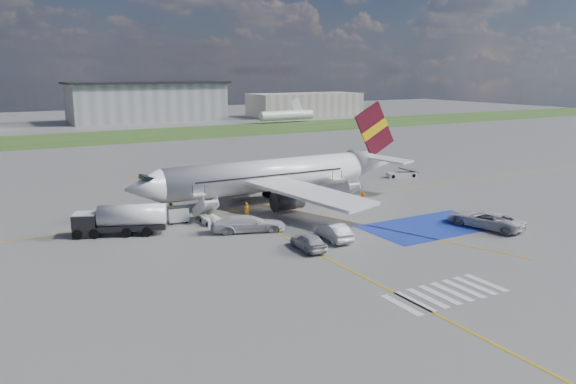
% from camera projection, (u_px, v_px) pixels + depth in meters
% --- Properties ---
extents(ground, '(400.00, 400.00, 0.00)m').
position_uv_depth(ground, '(329.00, 230.00, 57.07)').
color(ground, '#60605E').
rests_on(ground, ground).
extents(grass_strip, '(400.00, 30.00, 0.01)m').
position_uv_depth(grass_strip, '(114.00, 137.00, 137.79)').
color(grass_strip, '#2D4C1E').
rests_on(grass_strip, ground).
extents(taxiway_line_main, '(120.00, 0.20, 0.01)m').
position_uv_depth(taxiway_line_main, '(273.00, 206.00, 67.27)').
color(taxiway_line_main, gold).
rests_on(taxiway_line_main, ground).
extents(taxiway_line_cross, '(0.20, 60.00, 0.01)m').
position_uv_depth(taxiway_line_cross, '(346.00, 268.00, 46.16)').
color(taxiway_line_cross, gold).
rests_on(taxiway_line_cross, ground).
extents(taxiway_line_diag, '(20.71, 56.45, 0.01)m').
position_uv_depth(taxiway_line_diag, '(273.00, 206.00, 67.27)').
color(taxiway_line_diag, gold).
rests_on(taxiway_line_diag, ground).
extents(staging_box, '(14.00, 8.00, 0.01)m').
position_uv_depth(staging_box, '(430.00, 226.00, 58.51)').
color(staging_box, '#1A309D').
rests_on(staging_box, ground).
extents(crosswalk, '(9.00, 4.00, 0.01)m').
position_uv_depth(crosswalk, '(446.00, 293.00, 40.91)').
color(crosswalk, silver).
rests_on(crosswalk, ground).
extents(terminal_centre, '(48.00, 18.00, 12.00)m').
position_uv_depth(terminal_centre, '(148.00, 102.00, 180.16)').
color(terminal_centre, gray).
rests_on(terminal_centre, ground).
extents(terminal_east, '(40.00, 16.00, 8.00)m').
position_uv_depth(terminal_east, '(305.00, 105.00, 201.20)').
color(terminal_east, gray).
rests_on(terminal_east, ground).
extents(airliner, '(36.81, 32.95, 11.92)m').
position_uv_depth(airliner, '(276.00, 175.00, 68.98)').
color(airliner, silver).
rests_on(airliner, ground).
extents(airstairs_fwd, '(1.90, 5.20, 3.60)m').
position_uv_depth(airstairs_fwd, '(210.00, 217.00, 59.75)').
color(airstairs_fwd, silver).
rests_on(airstairs_fwd, ground).
extents(airstairs_aft, '(1.90, 5.20, 3.60)m').
position_uv_depth(airstairs_aft, '(351.00, 198.00, 68.68)').
color(airstairs_aft, silver).
rests_on(airstairs_aft, ground).
extents(fuel_tanker, '(9.06, 5.45, 3.02)m').
position_uv_depth(fuel_tanker, '(121.00, 222.00, 55.36)').
color(fuel_tanker, black).
rests_on(fuel_tanker, ground).
extents(gpu_cart, '(2.29, 1.65, 1.77)m').
position_uv_depth(gpu_cart, '(178.00, 215.00, 59.84)').
color(gpu_cart, silver).
rests_on(gpu_cart, ground).
extents(belt_loader, '(5.01, 2.80, 1.45)m').
position_uv_depth(belt_loader, '(402.00, 175.00, 85.52)').
color(belt_loader, silver).
rests_on(belt_loader, ground).
extents(car_silver_a, '(2.08, 4.65, 1.55)m').
position_uv_depth(car_silver_a, '(308.00, 241.00, 50.79)').
color(car_silver_a, '#ACAFB3').
rests_on(car_silver_a, ground).
extents(car_silver_b, '(2.22, 5.18, 1.66)m').
position_uv_depth(car_silver_b, '(333.00, 231.00, 53.71)').
color(car_silver_b, '#AAADB1').
rests_on(car_silver_b, ground).
extents(van_white_a, '(4.09, 6.52, 2.27)m').
position_uv_depth(van_white_a, '(485.00, 217.00, 57.94)').
color(van_white_a, silver).
rests_on(van_white_a, ground).
extents(van_white_b, '(6.06, 3.96, 2.20)m').
position_uv_depth(van_white_b, '(248.00, 221.00, 56.42)').
color(van_white_b, silver).
rests_on(van_white_b, ground).
extents(crew_fwd, '(0.69, 0.52, 1.72)m').
position_uv_depth(crew_fwd, '(247.00, 210.00, 61.87)').
color(crew_fwd, orange).
rests_on(crew_fwd, ground).
extents(crew_nose, '(0.90, 0.96, 1.59)m').
position_uv_depth(crew_nose, '(171.00, 207.00, 63.61)').
color(crew_nose, orange).
rests_on(crew_nose, ground).
extents(crew_aft, '(0.43, 0.92, 1.53)m').
position_uv_depth(crew_aft, '(363.00, 197.00, 68.61)').
color(crew_aft, orange).
rests_on(crew_aft, ground).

